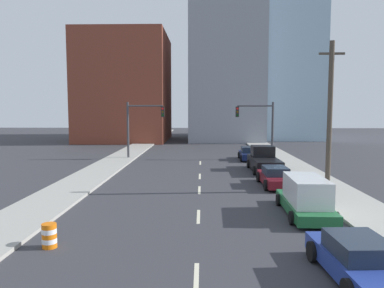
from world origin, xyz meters
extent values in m
cube|color=#9E9B93|center=(-8.55, 44.37, 0.08)|extent=(3.27, 88.75, 0.16)
cube|color=#9E9B93|center=(8.55, 44.37, 0.08)|extent=(3.27, 88.75, 0.16)
cube|color=beige|center=(0.00, 8.09, 0.00)|extent=(0.16, 2.40, 0.01)
cube|color=beige|center=(0.00, 14.94, 0.00)|extent=(0.16, 2.40, 0.01)
cube|color=beige|center=(0.00, 21.02, 0.00)|extent=(0.16, 2.40, 0.01)
cube|color=beige|center=(0.00, 26.03, 0.00)|extent=(0.16, 2.40, 0.01)
cube|color=beige|center=(0.00, 33.35, 0.00)|extent=(0.16, 2.40, 0.01)
cube|color=brown|center=(-12.65, 59.64, 8.74)|extent=(14.00, 16.00, 17.49)
cube|color=gray|center=(4.03, 63.64, 10.68)|extent=(12.00, 20.00, 21.36)
cube|color=#99B7CC|center=(13.86, 67.64, 16.78)|extent=(13.00, 20.00, 33.57)
cylinder|color=#38383D|center=(-7.71, 36.22, 3.02)|extent=(0.24, 0.24, 6.04)
cylinder|color=#38383D|center=(-5.85, 36.22, 5.64)|extent=(3.72, 0.16, 0.16)
cube|color=black|center=(-3.99, 36.22, 5.01)|extent=(0.34, 0.32, 1.10)
cylinder|color=red|center=(-3.99, 36.05, 5.35)|extent=(0.22, 0.04, 0.22)
cylinder|color=#593F0C|center=(-3.99, 36.05, 5.01)|extent=(0.22, 0.04, 0.22)
cylinder|color=#0C3F14|center=(-3.99, 36.05, 4.67)|extent=(0.22, 0.04, 0.22)
cylinder|color=#38383D|center=(7.58, 36.22, 3.02)|extent=(0.24, 0.24, 6.04)
cylinder|color=#38383D|center=(5.72, 36.22, 5.64)|extent=(3.72, 0.16, 0.16)
cube|color=black|center=(3.86, 36.22, 5.01)|extent=(0.34, 0.32, 1.10)
cylinder|color=red|center=(3.86, 36.05, 5.35)|extent=(0.22, 0.04, 0.22)
cylinder|color=#593F0C|center=(3.86, 36.05, 5.01)|extent=(0.22, 0.04, 0.22)
cylinder|color=#0C3F14|center=(3.86, 36.05, 4.67)|extent=(0.22, 0.04, 0.22)
cylinder|color=#473D33|center=(8.33, 20.91, 4.80)|extent=(0.32, 0.32, 9.61)
cube|color=#473D33|center=(8.33, 20.91, 8.81)|extent=(1.60, 0.14, 0.14)
cylinder|color=orange|center=(-5.72, 10.60, 0.10)|extent=(0.56, 0.56, 0.19)
cylinder|color=white|center=(-5.72, 10.60, 0.29)|extent=(0.56, 0.56, 0.19)
cylinder|color=orange|center=(-5.72, 10.60, 0.47)|extent=(0.56, 0.56, 0.19)
cylinder|color=white|center=(-5.72, 10.60, 0.67)|extent=(0.56, 0.56, 0.19)
cylinder|color=orange|center=(-5.72, 10.60, 0.85)|extent=(0.56, 0.56, 0.19)
cube|color=navy|center=(5.07, 8.16, 0.49)|extent=(2.05, 4.75, 0.59)
cube|color=#1E2838|center=(5.07, 8.16, 1.08)|extent=(1.70, 2.18, 0.57)
cylinder|color=black|center=(4.05, 9.55, 0.36)|extent=(0.26, 0.73, 0.72)
cylinder|color=black|center=(5.93, 9.65, 0.36)|extent=(0.26, 0.73, 0.72)
cube|color=#1E6033|center=(5.39, 15.48, 0.43)|extent=(2.07, 5.64, 0.51)
cube|color=silver|center=(5.38, 15.20, 1.32)|extent=(1.79, 3.51, 1.27)
cylinder|color=black|center=(4.44, 17.23, 0.32)|extent=(0.24, 0.64, 0.63)
cylinder|color=black|center=(6.43, 17.18, 0.32)|extent=(0.24, 0.64, 0.63)
cylinder|color=black|center=(4.35, 13.77, 0.32)|extent=(0.24, 0.64, 0.63)
cylinder|color=black|center=(6.35, 13.72, 0.32)|extent=(0.24, 0.64, 0.63)
cube|color=maroon|center=(5.25, 22.45, 0.49)|extent=(1.85, 4.69, 0.59)
cube|color=#1E2838|center=(5.25, 22.45, 1.07)|extent=(1.59, 2.12, 0.57)
cylinder|color=black|center=(4.31, 23.88, 0.36)|extent=(0.23, 0.72, 0.72)
cylinder|color=black|center=(6.14, 23.91, 0.36)|extent=(0.23, 0.72, 0.72)
cylinder|color=black|center=(4.36, 20.99, 0.36)|extent=(0.23, 0.72, 0.72)
cylinder|color=black|center=(6.19, 21.02, 0.36)|extent=(0.23, 0.72, 0.72)
cube|color=black|center=(5.50, 28.54, 0.68)|extent=(2.23, 5.82, 0.97)
cube|color=black|center=(5.48, 29.40, 1.64)|extent=(1.91, 1.76, 0.95)
cylinder|color=black|center=(4.36, 30.31, 0.36)|extent=(0.23, 0.72, 0.71)
cylinder|color=black|center=(6.57, 30.35, 0.36)|extent=(0.23, 0.72, 0.71)
cylinder|color=black|center=(4.42, 26.73, 0.36)|extent=(0.23, 0.72, 0.71)
cylinder|color=black|center=(6.63, 26.76, 0.36)|extent=(0.23, 0.72, 0.71)
cube|color=#141E47|center=(5.05, 35.67, 0.49)|extent=(1.75, 4.36, 0.62)
cube|color=#1E2838|center=(5.05, 35.67, 1.10)|extent=(1.52, 1.97, 0.58)
cylinder|color=black|center=(4.18, 37.03, 0.33)|extent=(0.23, 0.67, 0.67)
cylinder|color=black|center=(5.95, 37.01, 0.33)|extent=(0.23, 0.67, 0.67)
cylinder|color=black|center=(4.15, 34.34, 0.33)|extent=(0.23, 0.67, 0.67)
cylinder|color=black|center=(5.91, 34.32, 0.33)|extent=(0.23, 0.67, 0.67)
camera|label=1|loc=(0.17, -3.26, 5.37)|focal=35.00mm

